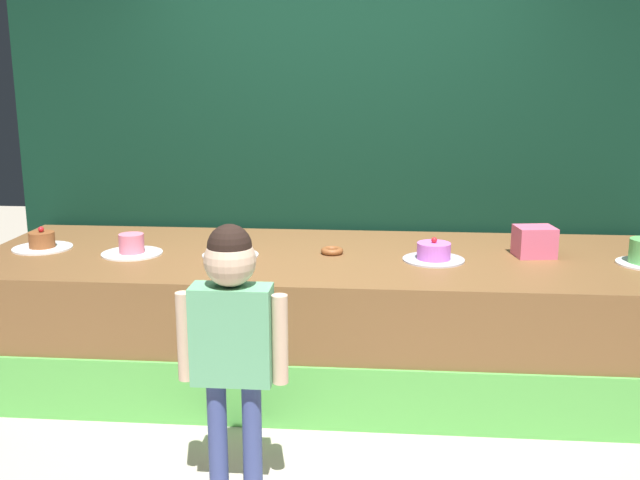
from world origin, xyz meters
TOP-DOWN VIEW (x-y plane):
  - ground_plane at (0.00, 0.00)m, footprint 12.00×12.00m
  - stage_platform at (0.00, 0.67)m, footprint 4.10×1.37m
  - curtain_backdrop at (0.00, 1.45)m, footprint 4.41×0.08m
  - child_figure at (-0.32, -0.64)m, footprint 0.46×0.21m
  - pink_box at (1.16, 0.74)m, footprint 0.24×0.21m
  - donut at (0.00, 0.70)m, footprint 0.13×0.13m
  - cake_far_left at (-1.74, 0.67)m, footprint 0.35×0.35m
  - cake_left at (-1.16, 0.59)m, footprint 0.35×0.35m
  - cake_center at (-0.58, 0.59)m, footprint 0.32×0.32m
  - cake_right at (0.58, 0.59)m, footprint 0.35×0.35m

SIDE VIEW (x-z plane):
  - ground_plane at x=0.00m, z-range 0.00..0.00m
  - stage_platform at x=0.00m, z-range 0.00..0.75m
  - donut at x=0.00m, z-range 0.75..0.79m
  - child_figure at x=-0.32m, z-range 0.18..1.38m
  - cake_far_left at x=-1.74m, z-range 0.72..0.86m
  - cake_right at x=0.58m, z-range 0.73..0.86m
  - cake_left at x=-1.16m, z-range 0.74..0.86m
  - cake_center at x=-0.58m, z-range 0.73..0.88m
  - pink_box at x=1.16m, z-range 0.75..0.93m
  - curtain_backdrop at x=0.00m, z-range 0.00..2.83m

